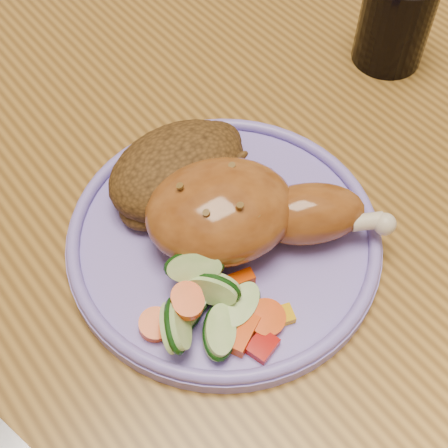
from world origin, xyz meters
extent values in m
plane|color=brown|center=(0.00, 0.00, 0.00)|extent=(4.00, 4.00, 0.00)
cube|color=olive|center=(0.00, 0.00, 0.73)|extent=(0.90, 1.40, 0.04)
cube|color=brown|center=(0.39, 0.64, 0.35)|extent=(0.06, 0.06, 0.71)
cube|color=#4C2D16|center=(0.00, 0.55, 0.43)|extent=(0.42, 0.42, 0.04)
cylinder|color=#4C2D16|center=(-0.18, 0.37, 0.21)|extent=(0.04, 0.04, 0.41)
cylinder|color=#4C2D16|center=(0.18, 0.37, 0.21)|extent=(0.04, 0.04, 0.41)
cylinder|color=#4C2D16|center=(0.18, 0.73, 0.21)|extent=(0.04, 0.04, 0.41)
cylinder|color=#816FD5|center=(-0.04, -0.09, 0.76)|extent=(0.24, 0.24, 0.01)
torus|color=#816FD5|center=(-0.04, -0.09, 0.77)|extent=(0.24, 0.24, 0.01)
ellipsoid|color=brown|center=(-0.04, -0.09, 0.79)|extent=(0.14, 0.13, 0.06)
ellipsoid|color=brown|center=(0.01, -0.13, 0.78)|extent=(0.10, 0.09, 0.04)
sphere|color=beige|center=(0.05, -0.17, 0.78)|extent=(0.02, 0.02, 0.02)
ellipsoid|color=#4F3213|center=(-0.04, -0.03, 0.78)|extent=(0.12, 0.09, 0.05)
ellipsoid|color=#4F3213|center=(0.00, -0.02, 0.78)|extent=(0.06, 0.05, 0.03)
ellipsoid|color=#4F3213|center=(-0.07, -0.04, 0.77)|extent=(0.05, 0.04, 0.02)
cube|color=#A50A05|center=(-0.08, -0.18, 0.77)|extent=(0.02, 0.02, 0.01)
cube|color=#E5A507|center=(-0.05, -0.17, 0.77)|extent=(0.02, 0.02, 0.01)
cylinder|color=#FA4408|center=(-0.10, -0.13, 0.79)|extent=(0.02, 0.02, 0.01)
cylinder|color=#FA4408|center=(-0.06, -0.17, 0.77)|extent=(0.03, 0.03, 0.01)
cube|color=#FA4408|center=(-0.06, -0.13, 0.77)|extent=(0.03, 0.02, 0.01)
cube|color=#FA4408|center=(-0.08, -0.17, 0.77)|extent=(0.03, 0.02, 0.01)
cylinder|color=#FA4408|center=(-0.13, -0.12, 0.77)|extent=(0.02, 0.03, 0.01)
cylinder|color=#FA4408|center=(-0.11, -0.13, 0.79)|extent=(0.02, 0.02, 0.01)
cylinder|color=#C1DE90|center=(-0.10, -0.13, 0.77)|extent=(0.04, 0.04, 0.02)
cylinder|color=#C1DE90|center=(-0.12, -0.14, 0.78)|extent=(0.05, 0.05, 0.04)
cylinder|color=#C1DE90|center=(-0.09, -0.11, 0.79)|extent=(0.05, 0.05, 0.04)
cylinder|color=#C1DE90|center=(-0.10, -0.16, 0.77)|extent=(0.06, 0.06, 0.02)
cylinder|color=#C1DE90|center=(-0.07, -0.15, 0.77)|extent=(0.05, 0.05, 0.02)
cylinder|color=#C1DE90|center=(-0.08, -0.13, 0.78)|extent=(0.04, 0.05, 0.04)
cylinder|color=#C1DE90|center=(-0.11, -0.13, 0.77)|extent=(0.05, 0.05, 0.02)
cylinder|color=black|center=(0.22, -0.02, 0.79)|extent=(0.07, 0.07, 0.09)
camera|label=1|loc=(-0.21, -0.30, 1.16)|focal=50.00mm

